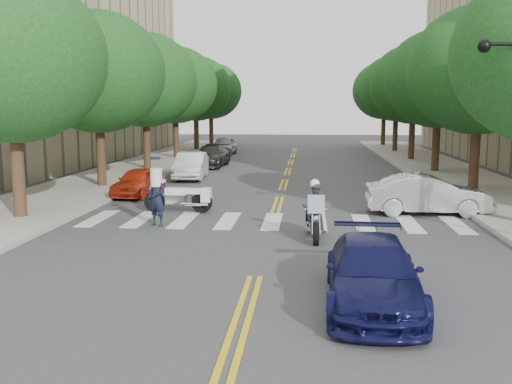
# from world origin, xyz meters

# --- Properties ---
(ground) EXTENTS (140.00, 140.00, 0.00)m
(ground) POSITION_xyz_m (0.00, 0.00, 0.00)
(ground) COLOR #38383A
(ground) RESTS_ON ground
(sidewalk_left) EXTENTS (5.00, 60.00, 0.15)m
(sidewalk_left) POSITION_xyz_m (-9.50, 22.00, 0.07)
(sidewalk_left) COLOR #9E9991
(sidewalk_left) RESTS_ON ground
(sidewalk_right) EXTENTS (5.00, 60.00, 0.15)m
(sidewalk_right) POSITION_xyz_m (9.50, 22.00, 0.07)
(sidewalk_right) COLOR #9E9991
(sidewalk_right) RESTS_ON ground
(tree_l_0) EXTENTS (6.40, 6.40, 8.45)m
(tree_l_0) POSITION_xyz_m (-8.80, 6.00, 5.55)
(tree_l_0) COLOR #382316
(tree_l_0) RESTS_ON ground
(tree_l_1) EXTENTS (6.40, 6.40, 8.45)m
(tree_l_1) POSITION_xyz_m (-8.80, 14.00, 5.55)
(tree_l_1) COLOR #382316
(tree_l_1) RESTS_ON ground
(tree_l_2) EXTENTS (6.40, 6.40, 8.45)m
(tree_l_2) POSITION_xyz_m (-8.80, 22.00, 5.55)
(tree_l_2) COLOR #382316
(tree_l_2) RESTS_ON ground
(tree_l_3) EXTENTS (6.40, 6.40, 8.45)m
(tree_l_3) POSITION_xyz_m (-8.80, 30.00, 5.55)
(tree_l_3) COLOR #382316
(tree_l_3) RESTS_ON ground
(tree_l_4) EXTENTS (6.40, 6.40, 8.45)m
(tree_l_4) POSITION_xyz_m (-8.80, 38.00, 5.55)
(tree_l_4) COLOR #382316
(tree_l_4) RESTS_ON ground
(tree_l_5) EXTENTS (6.40, 6.40, 8.45)m
(tree_l_5) POSITION_xyz_m (-8.80, 46.00, 5.55)
(tree_l_5) COLOR #382316
(tree_l_5) RESTS_ON ground
(tree_r_1) EXTENTS (6.40, 6.40, 8.45)m
(tree_r_1) POSITION_xyz_m (8.80, 14.00, 5.55)
(tree_r_1) COLOR #382316
(tree_r_1) RESTS_ON ground
(tree_r_2) EXTENTS (6.40, 6.40, 8.45)m
(tree_r_2) POSITION_xyz_m (8.80, 22.00, 5.55)
(tree_r_2) COLOR #382316
(tree_r_2) RESTS_ON ground
(tree_r_3) EXTENTS (6.40, 6.40, 8.45)m
(tree_r_3) POSITION_xyz_m (8.80, 30.00, 5.55)
(tree_r_3) COLOR #382316
(tree_r_3) RESTS_ON ground
(tree_r_4) EXTENTS (6.40, 6.40, 8.45)m
(tree_r_4) POSITION_xyz_m (8.80, 38.00, 5.55)
(tree_r_4) COLOR #382316
(tree_r_4) RESTS_ON ground
(tree_r_5) EXTENTS (6.40, 6.40, 8.45)m
(tree_r_5) POSITION_xyz_m (8.80, 46.00, 5.55)
(tree_r_5) COLOR #382316
(tree_r_5) RESTS_ON ground
(motorcycle_police) EXTENTS (0.78, 2.23, 1.81)m
(motorcycle_police) POSITION_xyz_m (1.41, 4.10, 0.81)
(motorcycle_police) COLOR black
(motorcycle_police) RESTS_ON ground
(motorcycle_parked) EXTENTS (2.60, 0.58, 1.67)m
(motorcycle_parked) POSITION_xyz_m (-3.41, 7.97, 0.58)
(motorcycle_parked) COLOR black
(motorcycle_parked) RESTS_ON ground
(officer_standing) EXTENTS (0.80, 0.70, 1.86)m
(officer_standing) POSITION_xyz_m (-3.77, 5.44, 0.93)
(officer_standing) COLOR black
(officer_standing) RESTS_ON ground
(convertible) EXTENTS (4.47, 1.59, 1.47)m
(convertible) POSITION_xyz_m (5.61, 8.39, 0.73)
(convertible) COLOR #BCBCBE
(convertible) RESTS_ON ground
(sedan_blue) EXTENTS (2.02, 4.56, 1.30)m
(sedan_blue) POSITION_xyz_m (2.50, -1.69, 0.65)
(sedan_blue) COLOR #0E113E
(sedan_blue) RESTS_ON ground
(parked_car_a) EXTENTS (1.84, 3.83, 1.26)m
(parked_car_a) POSITION_xyz_m (-6.30, 11.77, 0.63)
(parked_car_a) COLOR red
(parked_car_a) RESTS_ON ground
(parked_car_b) EXTENTS (1.83, 4.46, 1.44)m
(parked_car_b) POSITION_xyz_m (-5.20, 18.00, 0.72)
(parked_car_b) COLOR white
(parked_car_b) RESTS_ON ground
(parked_car_c) EXTENTS (2.27, 4.24, 1.13)m
(parked_car_c) POSITION_xyz_m (-6.14, 23.50, 0.57)
(parked_car_c) COLOR #ADB0B5
(parked_car_c) RESTS_ON ground
(parked_car_d) EXTENTS (2.22, 4.95, 1.41)m
(parked_car_d) POSITION_xyz_m (-5.20, 24.50, 0.71)
(parked_car_d) COLOR black
(parked_car_d) RESTS_ON ground
(parked_car_e) EXTENTS (1.88, 4.46, 1.50)m
(parked_car_e) POSITION_xyz_m (-5.73, 34.00, 0.75)
(parked_car_e) COLOR gray
(parked_car_e) RESTS_ON ground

